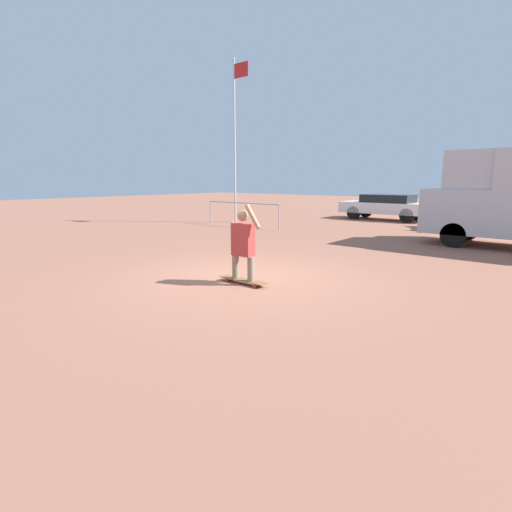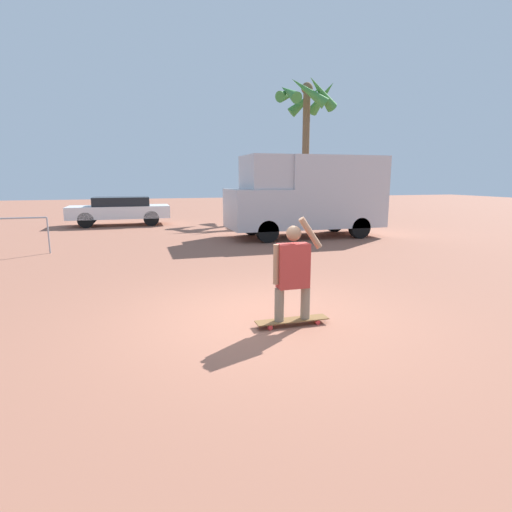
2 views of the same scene
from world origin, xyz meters
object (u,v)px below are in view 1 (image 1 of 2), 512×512
(skateboard, at_px, (243,280))
(flagpole, at_px, (236,132))
(parked_car_white, at_px, (386,206))
(person_skateboarder, at_px, (243,241))

(skateboard, height_order, flagpole, flagpole)
(parked_car_white, bearing_deg, person_skateboarder, -78.79)
(person_skateboarder, xyz_separation_m, flagpole, (-8.06, 8.63, 3.42))
(skateboard, distance_m, person_skateboarder, 0.80)
(flagpole, bearing_deg, skateboard, -46.95)
(skateboard, relative_size, parked_car_white, 0.25)
(person_skateboarder, bearing_deg, skateboard, -0.00)
(skateboard, distance_m, flagpole, 12.54)
(parked_car_white, relative_size, flagpole, 0.60)
(parked_car_white, height_order, flagpole, flagpole)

